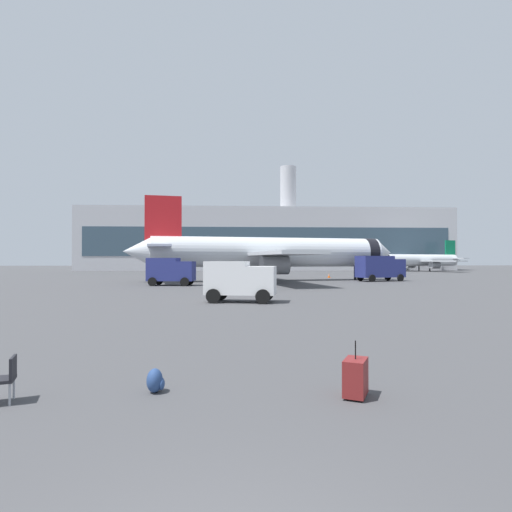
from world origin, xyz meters
The scene contains 11 objects.
airplane_at_gate centered at (4.65, 50.42, 3.66)m, with size 35.64×32.34×10.50m.
airplane_taxiing centered at (44.63, 93.93, 2.63)m, with size 25.07×22.91×7.56m.
service_truck centered at (-6.45, 41.07, 1.61)m, with size 5.02×2.98×2.90m.
fuel_truck centered at (18.66, 48.71, 1.77)m, with size 6.44×4.06×3.20m.
cargo_van centered at (0.54, 23.41, 1.45)m, with size 4.70×3.03×2.60m.
safety_cone_near centered at (19.35, 54.62, 0.35)m, with size 0.44×0.44×0.71m.
safety_cone_mid centered at (14.62, 59.36, 0.32)m, with size 0.44×0.44×0.66m.
rolling_suitcase centered at (2.52, 4.87, 0.39)m, with size 0.64×0.75×1.10m.
traveller_backpack centered at (-1.43, 5.37, 0.23)m, with size 0.36×0.40×0.48m.
gate_chair centered at (-4.13, 4.89, 0.50)m, with size 0.60×0.60×0.86m.
terminal_building centered at (9.31, 110.57, 8.29)m, with size 97.98×17.28×28.36m.
Camera 1 is at (0.14, -3.16, 2.67)m, focal length 29.27 mm.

